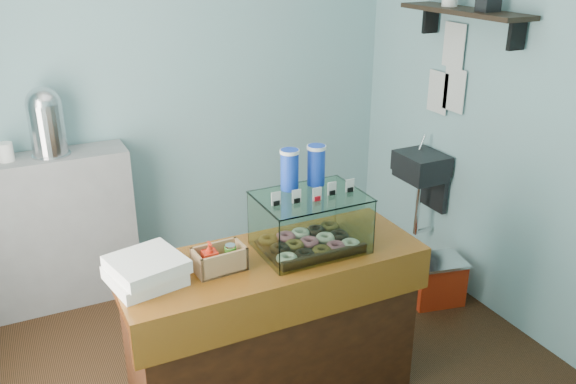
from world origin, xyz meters
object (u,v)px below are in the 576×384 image
counter (272,328)px  red_cooler (436,280)px  coffee_urn (46,120)px  display_case (308,217)px

counter → red_cooler: 1.54m
counter → coffee_urn: coffee_urn is taller
counter → display_case: (0.23, 0.03, 0.61)m
counter → coffee_urn: bearing=119.3°
coffee_urn → red_cooler: (2.34, -1.18, -1.17)m
display_case → red_cooler: 1.57m
red_cooler → display_case: bearing=-151.7°
counter → coffee_urn: size_ratio=3.49×
display_case → coffee_urn: 1.92m
coffee_urn → red_cooler: 2.87m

